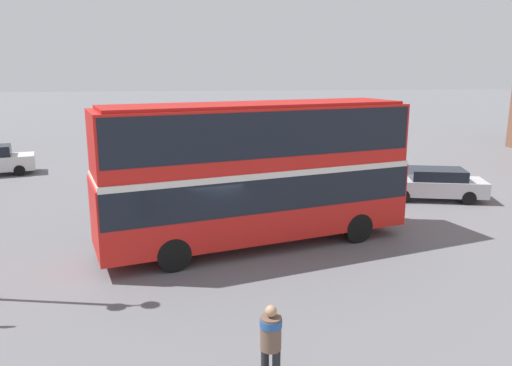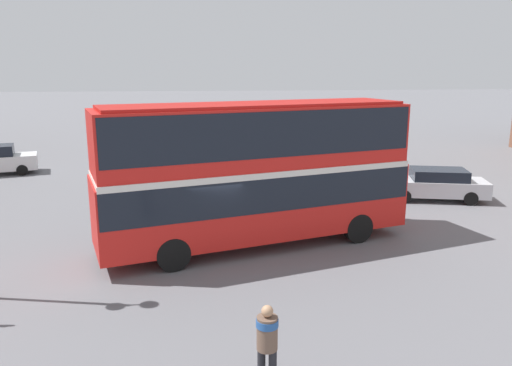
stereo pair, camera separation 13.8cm
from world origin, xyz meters
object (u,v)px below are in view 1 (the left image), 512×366
at_px(double_decker_bus, 256,166).
at_px(pedestrian_foreground, 271,338).
at_px(parked_car_kerb_near, 323,146).
at_px(parked_car_kerb_far, 433,184).

distance_m(double_decker_bus, pedestrian_foreground, 8.04).
distance_m(double_decker_bus, parked_car_kerb_near, 17.45).
relative_size(double_decker_bus, pedestrian_foreground, 6.37).
xyz_separation_m(double_decker_bus, pedestrian_foreground, (-0.80, -7.82, -1.71)).
bearing_deg(pedestrian_foreground, parked_car_kerb_near, -154.00).
xyz_separation_m(parked_car_kerb_near, parked_car_kerb_far, (2.16, -11.15, -0.10)).
relative_size(parked_car_kerb_near, parked_car_kerb_far, 0.98).
relative_size(pedestrian_foreground, parked_car_kerb_far, 0.35).
bearing_deg(pedestrian_foreground, double_decker_bus, -142.38).
height_order(double_decker_bus, parked_car_kerb_near, double_decker_bus).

